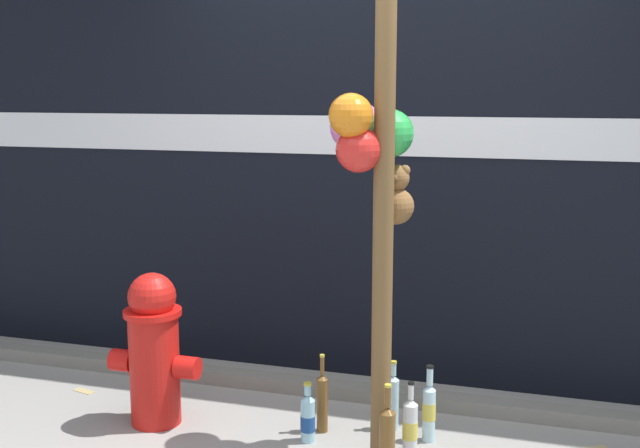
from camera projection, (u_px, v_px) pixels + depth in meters
building_wall at (389, 113)px, 4.45m from camera, size 10.00×0.21×3.14m
curb_strip at (368, 393)px, 4.29m from camera, size 8.00×0.12×0.08m
memorial_post at (377, 92)px, 3.42m from camera, size 0.54×0.44×3.08m
fire_hydrant at (154, 349)px, 3.94m from camera, size 0.49×0.29×0.79m
bottle_0 at (393, 400)px, 3.90m from camera, size 0.06×0.06×0.36m
bottle_1 at (410, 426)px, 3.64m from camera, size 0.07×0.07×0.36m
bottle_2 at (308, 418)px, 3.77m from camera, size 0.07×0.07×0.30m
bottle_3 at (387, 437)px, 3.47m from camera, size 0.07×0.07×0.41m
bottle_4 at (322, 401)px, 3.87m from camera, size 0.06×0.06×0.40m
bottle_5 at (429, 410)px, 3.77m from camera, size 0.07×0.07×0.39m
litter_0 at (241, 374)px, 4.67m from camera, size 0.15×0.18×0.01m
litter_1 at (84, 391)px, 4.41m from camera, size 0.14×0.08×0.01m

